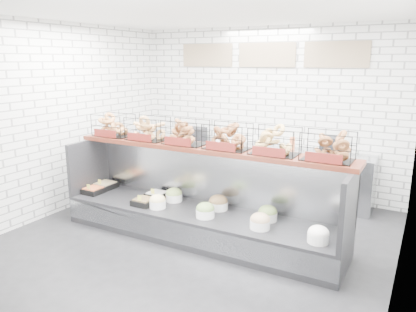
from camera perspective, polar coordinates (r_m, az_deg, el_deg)
The scene contains 5 objects.
ground at distance 5.54m, azimuth -2.99°, elevation -12.48°, with size 5.50×5.50×0.00m, color black.
room_shell at distance 5.52m, azimuth 0.10°, elevation 9.66°, with size 5.02×5.51×3.01m.
display_case at distance 5.68m, azimuth -1.16°, elevation -8.21°, with size 4.00×0.90×1.20m.
bagel_shelf at distance 5.53m, azimuth -0.31°, elevation 2.76°, with size 4.10×0.50×0.40m.
prep_counter at distance 7.42m, azimuth 6.88°, elevation -1.92°, with size 4.00×0.60×1.20m.
Camera 1 is at (2.66, -4.22, 2.41)m, focal length 35.00 mm.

